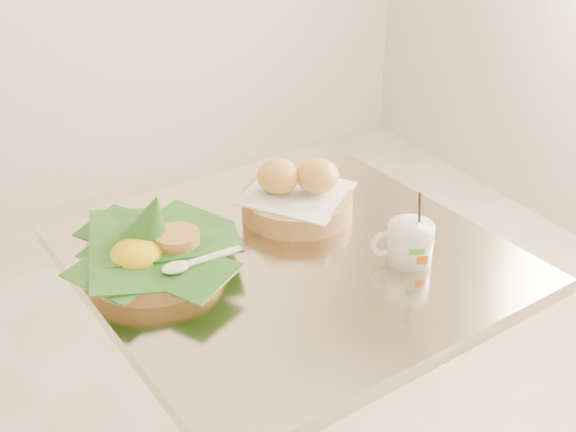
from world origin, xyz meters
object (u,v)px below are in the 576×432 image
coffee_mug (409,242)px  rice_basket (153,248)px  cafe_table (290,347)px  bread_basket (297,195)px

coffee_mug → rice_basket: bearing=152.7°
cafe_table → coffee_mug: coffee_mug is taller
bread_basket → coffee_mug: (0.08, -0.24, -0.00)m
rice_basket → bread_basket: (0.31, 0.04, 0.00)m
cafe_table → rice_basket: 0.35m
coffee_mug → bread_basket: bearing=108.4°
cafe_table → bread_basket: bread_basket is taller
bread_basket → coffee_mug: 0.26m
bread_basket → coffee_mug: size_ratio=1.84×
rice_basket → bread_basket: size_ratio=1.14×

